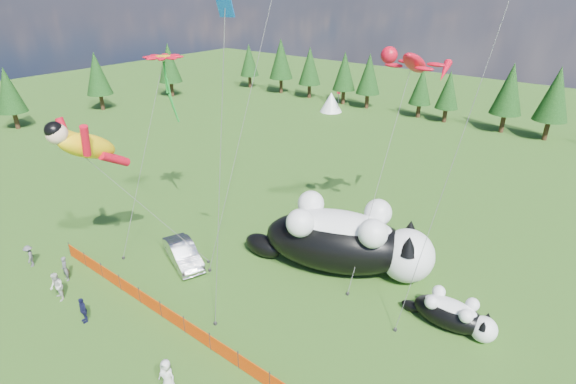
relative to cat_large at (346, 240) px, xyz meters
name	(u,v)px	position (x,y,z in m)	size (l,w,h in m)	color
ground	(214,297)	(-4.51, -7.45, -2.18)	(160.00, 160.00, 0.00)	#0F380A
safety_fence	(172,317)	(-4.51, -10.45, -1.68)	(22.06, 0.06, 1.10)	#262626
tree_line	(472,96)	(-4.51, 37.55, 1.82)	(90.00, 4.00, 8.00)	black
festival_tents	(556,142)	(6.49, 32.55, -0.78)	(50.00, 3.20, 2.80)	white
cat_large	(346,240)	(0.00, 0.00, 0.00)	(12.17, 7.65, 4.59)	black
cat_small	(453,314)	(7.58, -1.15, -1.28)	(5.23, 1.96, 1.89)	black
car	(183,254)	(-8.75, -6.16, -1.45)	(1.55, 4.45, 1.47)	#B5B6BB
spectator_a	(65,269)	(-13.09, -11.97, -1.35)	(0.60, 0.40, 1.65)	#505155
spectator_b	(57,287)	(-11.51, -13.27, -1.26)	(0.89, 0.53, 1.83)	silver
spectator_c	(83,310)	(-8.56, -13.31, -1.40)	(0.92, 0.47, 1.56)	#16183D
spectator_d	(29,256)	(-16.40, -12.67, -1.41)	(0.99, 0.51, 1.54)	#505155
spectator_e	(167,375)	(-1.17, -13.37, -1.30)	(0.86, 0.56, 1.76)	silver
superhero_kite	(88,146)	(-11.43, -9.81, 6.52)	(6.57, 7.45, 11.72)	yellow
gecko_kite	(415,63)	(1.38, 4.44, 10.57)	(4.30, 10.17, 14.69)	red
flower_kite	(163,60)	(-11.77, -3.73, 10.50)	(3.38, 6.46, 13.56)	red
diamond_kite_c	(225,24)	(-0.82, -8.83, 13.48)	(2.60, 0.55, 17.11)	#0B57B1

